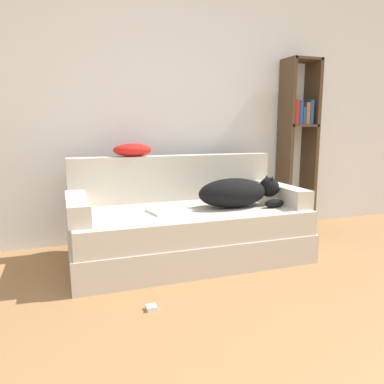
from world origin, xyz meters
name	(u,v)px	position (x,y,z in m)	size (l,w,h in m)	color
wall_back	(176,95)	(0.00, 2.81, 1.35)	(7.52, 0.06, 2.70)	white
couch	(188,234)	(-0.13, 2.11, 0.20)	(1.85, 0.92, 0.41)	beige
couch_backrest	(174,178)	(-0.13, 2.49, 0.61)	(1.81, 0.15, 0.40)	beige
couch_arm_left	(77,207)	(-0.98, 2.10, 0.49)	(0.15, 0.73, 0.15)	beige
couch_arm_right	(280,193)	(0.72, 2.10, 0.49)	(0.15, 0.73, 0.15)	beige
dog	(238,192)	(0.27, 2.03, 0.54)	(0.71, 0.31, 0.25)	black
laptop	(170,210)	(-0.30, 2.06, 0.42)	(0.36, 0.28, 0.02)	silver
throw_pillow	(133,150)	(-0.49, 2.51, 0.87)	(0.33, 0.19, 0.11)	red
bookshelf	(298,135)	(1.25, 2.63, 0.97)	(0.34, 0.26, 1.73)	#4C3823
power_adapter	(151,308)	(-0.62, 1.35, 0.01)	(0.06, 0.06, 0.03)	white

